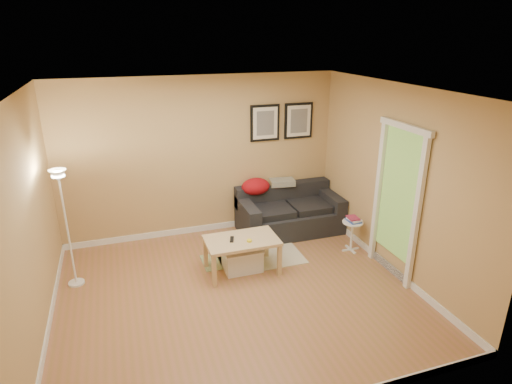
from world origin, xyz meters
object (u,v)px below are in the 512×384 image
at_px(sofa, 290,210).
at_px(coffee_table, 242,255).
at_px(side_table, 352,236).
at_px(book_stack, 353,219).
at_px(floor_lamp, 68,232).
at_px(storage_bin, 242,259).

xyz_separation_m(sofa, coffee_table, (-1.15, -1.00, -0.12)).
xyz_separation_m(sofa, side_table, (0.64, -0.95, -0.13)).
bearing_deg(coffee_table, side_table, 8.35).
bearing_deg(book_stack, sofa, 105.07).
bearing_deg(side_table, floor_lamp, 175.20).
xyz_separation_m(coffee_table, storage_bin, (0.02, 0.03, -0.09)).
height_order(sofa, book_stack, sofa).
xyz_separation_m(storage_bin, floor_lamp, (-2.25, 0.35, 0.60)).
bearing_deg(sofa, floor_lamp, -169.67).
distance_m(sofa, book_stack, 1.16).
height_order(sofa, side_table, sofa).
bearing_deg(floor_lamp, sofa, 10.33).
bearing_deg(coffee_table, storage_bin, 72.82).
xyz_separation_m(sofa, storage_bin, (-1.13, -0.97, -0.21)).
xyz_separation_m(book_stack, floor_lamp, (-4.03, 0.33, 0.25)).
distance_m(storage_bin, side_table, 1.78).
relative_size(storage_bin, book_stack, 2.38).
bearing_deg(floor_lamp, storage_bin, -8.94).
height_order(coffee_table, book_stack, book_stack).
distance_m(storage_bin, book_stack, 1.82).
distance_m(coffee_table, side_table, 1.79).
bearing_deg(sofa, side_table, -56.14).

